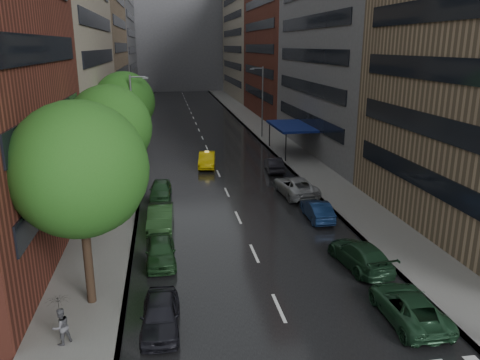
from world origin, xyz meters
The scene contains 16 objects.
road centered at (0.00, 50.00, 0.01)m, with size 14.00×140.00×0.01m, color black.
sidewalk_left centered at (-9.00, 50.00, 0.07)m, with size 4.00×140.00×0.15m, color gray.
sidewalk_right centered at (9.00, 50.00, 0.07)m, with size 4.00×140.00×0.15m, color gray.
buildings_left centered at (-15.00, 58.79, 15.99)m, with size 8.00×108.00×38.00m.
buildings_right centered at (15.00, 56.70, 15.03)m, with size 8.05×109.10×36.00m.
building_far centered at (0.00, 118.00, 16.00)m, with size 40.00×14.00×32.00m, color slate.
tree_near centered at (-8.60, 5.76, 6.55)m, with size 6.01×6.01×9.57m.
tree_mid centered at (-8.60, 17.99, 6.33)m, with size 5.80×5.80×9.25m.
tree_far centered at (-8.60, 32.51, 6.41)m, with size 5.87×5.87×9.36m.
taxi centered at (-0.82, 30.71, 0.74)m, with size 1.57×4.50×1.48m, color yellow.
parked_cars_left centered at (-5.40, 12.55, 0.71)m, with size 1.87×22.33×1.52m.
parked_cars_right centered at (5.40, 13.96, 0.71)m, with size 2.95×30.37×1.50m.
ped_black_umbrella centered at (-9.31, 2.60, 1.40)m, with size 0.96×0.98×2.09m.
street_lamp_left centered at (-7.72, 30.00, 4.89)m, with size 1.74×0.22×9.00m.
street_lamp_right centered at (7.72, 45.00, 4.89)m, with size 1.74×0.22×9.00m.
awning centered at (8.98, 35.00, 3.13)m, with size 4.00×8.00×3.12m.
Camera 1 is at (-4.87, -14.65, 11.73)m, focal length 35.00 mm.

